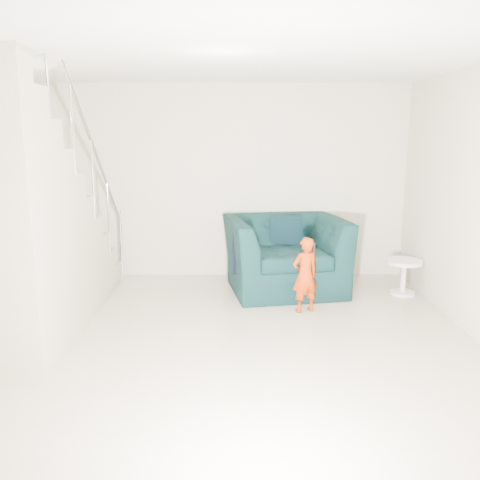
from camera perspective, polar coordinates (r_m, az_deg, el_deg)
name	(u,v)px	position (r m, az deg, el deg)	size (l,w,h in m)	color
floor	(225,356)	(4.87, -1.71, -12.84)	(5.50, 5.50, 0.00)	tan
ceiling	(223,51)	(4.46, -1.94, 20.40)	(5.50, 5.50, 0.00)	silver
back_wall	(229,182)	(7.20, -1.29, 6.49)	(5.00, 5.00, 0.00)	beige
front_wall	(205,337)	(1.81, -3.92, -10.82)	(5.00, 5.00, 0.00)	beige
armchair	(285,254)	(6.67, 5.09, -1.61)	(1.47, 1.29, 0.96)	black
toddler	(305,275)	(5.88, 7.31, -3.91)	(0.32, 0.21, 0.88)	#A81C05
side_table	(404,271)	(6.83, 17.91, -3.36)	(0.45, 0.45, 0.45)	white
staircase	(26,244)	(5.51, -22.90, -0.46)	(1.02, 3.03, 3.62)	#ADA089
cushion	(285,231)	(6.97, 5.08, 1.06)	(0.42, 0.12, 0.40)	black
throw	(235,247)	(6.54, -0.57, -0.74)	(0.05, 0.53, 0.59)	black
phone	(314,248)	(5.80, 8.35, -0.85)	(0.02, 0.05, 0.10)	black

